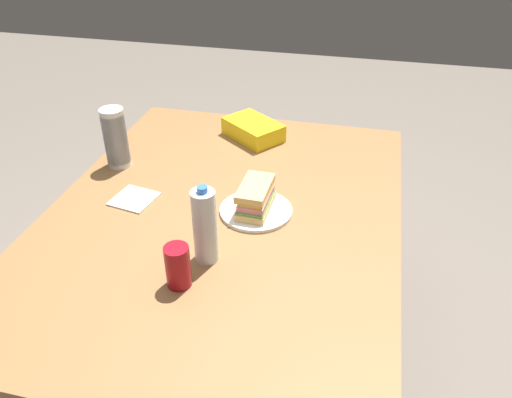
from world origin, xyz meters
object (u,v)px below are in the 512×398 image
paper_plate (256,211)px  chip_bag (253,130)px  dining_table (223,234)px  sandwich (256,198)px  plastic_cup_stack (116,138)px  soda_can_red (178,266)px  water_bottle_tall (205,226)px

paper_plate → chip_bag: size_ratio=1.00×
dining_table → chip_bag: (0.54, 0.03, 0.12)m
paper_plate → sandwich: sandwich is taller
chip_bag → plastic_cup_stack: size_ratio=1.04×
dining_table → chip_bag: 0.56m
paper_plate → soda_can_red: size_ratio=1.89×
water_bottle_tall → plastic_cup_stack: 0.64m
dining_table → water_bottle_tall: 0.30m
sandwich → soda_can_red: 0.39m
water_bottle_tall → plastic_cup_stack: size_ratio=1.08×
dining_table → sandwich: size_ratio=7.99×
chip_bag → sandwich: bearing=141.5°
chip_bag → water_bottle_tall: bearing=130.9°
soda_can_red → water_bottle_tall: bearing=-18.0°
soda_can_red → chip_bag: bearing=1.0°
soda_can_red → sandwich: bearing=-17.5°
paper_plate → chip_bag: (0.51, 0.13, 0.03)m
paper_plate → water_bottle_tall: (-0.25, 0.08, 0.11)m
sandwich → soda_can_red: soda_can_red is taller
plastic_cup_stack → water_bottle_tall: bearing=-132.2°
dining_table → paper_plate: 0.14m
paper_plate → soda_can_red: bearing=162.1°
dining_table → chip_bag: chip_bag is taller
sandwich → water_bottle_tall: bearing=162.8°
dining_table → soda_can_red: size_ratio=12.10×
sandwich → soda_can_red: (-0.37, 0.12, 0.01)m
water_bottle_tall → plastic_cup_stack: (0.43, 0.48, -0.00)m
dining_table → sandwich: 0.17m
dining_table → chip_bag: size_ratio=6.42×
dining_table → water_bottle_tall: (-0.22, -0.02, 0.20)m
soda_can_red → paper_plate: bearing=-17.9°
dining_table → paper_plate: paper_plate is taller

